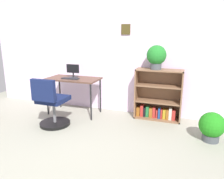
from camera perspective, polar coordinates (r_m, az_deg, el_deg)
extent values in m
plane|color=#9A9A89|center=(2.90, -18.34, -18.08)|extent=(6.24, 6.24, 0.00)
cube|color=silver|center=(4.36, -2.15, 10.08)|extent=(5.20, 0.10, 2.40)
cube|color=#433918|center=(4.14, 3.70, 15.73)|extent=(0.17, 0.02, 0.19)
cube|color=brown|center=(4.19, -10.28, 2.82)|extent=(1.01, 0.53, 0.03)
cylinder|color=black|center=(4.34, -16.90, -2.04)|extent=(0.03, 0.03, 0.69)
cylinder|color=black|center=(3.88, -5.64, -3.41)|extent=(0.03, 0.03, 0.69)
cylinder|color=black|center=(4.70, -13.71, -0.61)|extent=(0.03, 0.03, 0.69)
cylinder|color=black|center=(4.27, -3.13, -1.69)|extent=(0.03, 0.03, 0.69)
cylinder|color=#262628|center=(4.24, -10.25, 3.25)|extent=(0.17, 0.17, 0.01)
cylinder|color=#262628|center=(4.23, -10.27, 3.88)|extent=(0.03, 0.03, 0.08)
cube|color=black|center=(4.20, -10.42, 5.51)|extent=(0.26, 0.02, 0.16)
cube|color=#222329|center=(4.10, -11.07, 2.89)|extent=(0.34, 0.11, 0.02)
cylinder|color=black|center=(3.91, -14.94, -8.70)|extent=(0.52, 0.52, 0.05)
cylinder|color=slate|center=(3.83, -15.14, -5.78)|extent=(0.05, 0.05, 0.37)
cube|color=#141F48|center=(3.76, -15.37, -2.52)|extent=(0.44, 0.44, 0.08)
cube|color=#141F48|center=(3.51, -17.88, -0.25)|extent=(0.42, 0.07, 0.35)
cube|color=brown|center=(4.05, 6.54, -0.87)|extent=(0.02, 0.30, 0.93)
cube|color=brown|center=(3.96, 18.05, -1.84)|extent=(0.02, 0.30, 0.93)
cube|color=brown|center=(3.89, 12.58, 5.08)|extent=(0.84, 0.30, 0.02)
cube|color=brown|center=(4.13, 11.90, -7.42)|extent=(0.84, 0.30, 0.02)
cube|color=brown|center=(4.12, 12.48, -0.86)|extent=(0.84, 0.02, 0.93)
cube|color=brown|center=(4.02, 12.13, -3.14)|extent=(0.79, 0.28, 0.02)
cube|color=brown|center=(3.95, 12.36, 0.98)|extent=(0.79, 0.28, 0.02)
cube|color=#99591E|center=(4.14, 7.09, -5.75)|extent=(0.06, 0.12, 0.17)
cube|color=#B22D28|center=(4.12, 8.04, -5.49)|extent=(0.05, 0.12, 0.22)
cube|color=black|center=(4.12, 8.71, -5.88)|extent=(0.04, 0.10, 0.17)
cube|color=#237238|center=(4.10, 9.45, -5.76)|extent=(0.06, 0.09, 0.20)
cube|color=#99591E|center=(4.10, 10.35, -5.98)|extent=(0.06, 0.11, 0.18)
cube|color=#B22D28|center=(4.09, 11.17, -5.95)|extent=(0.05, 0.11, 0.20)
cube|color=#B22D28|center=(4.09, 11.87, -6.33)|extent=(0.03, 0.10, 0.15)
cube|color=#1E478C|center=(4.08, 12.52, -6.09)|extent=(0.04, 0.12, 0.19)
cube|color=#B22D28|center=(4.08, 13.08, -6.27)|extent=(0.03, 0.12, 0.18)
cube|color=#B79323|center=(4.07, 13.78, -6.35)|extent=(0.06, 0.10, 0.17)
cube|color=#99591E|center=(4.07, 14.57, -6.37)|extent=(0.05, 0.13, 0.18)
cube|color=beige|center=(4.06, 15.31, -6.20)|extent=(0.05, 0.12, 0.22)
cube|color=#B22D28|center=(4.06, 16.12, -6.52)|extent=(0.06, 0.10, 0.18)
cylinder|color=#474C51|center=(3.87, 11.63, 6.11)|extent=(0.19, 0.19, 0.11)
sphere|color=#207927|center=(3.85, 11.78, 8.97)|extent=(0.34, 0.34, 0.34)
cylinder|color=#474C51|center=(3.55, 24.76, -11.52)|extent=(0.24, 0.24, 0.11)
sphere|color=#208619|center=(3.47, 25.11, -8.51)|extent=(0.37, 0.37, 0.37)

